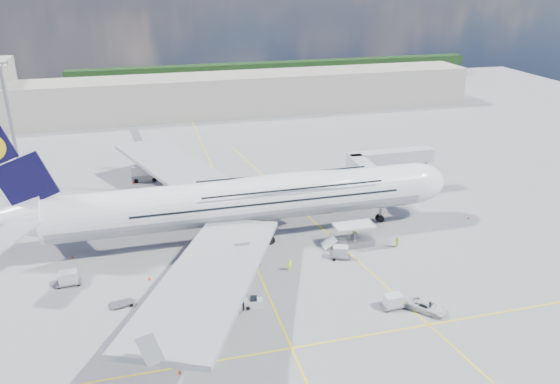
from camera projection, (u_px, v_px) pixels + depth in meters
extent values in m
plane|color=gray|center=(256.00, 266.00, 83.24)|extent=(300.00, 300.00, 0.00)
cube|color=yellow|center=(256.00, 266.00, 83.24)|extent=(0.25, 220.00, 0.01)
cube|color=yellow|center=(292.00, 348.00, 65.35)|extent=(120.00, 0.25, 0.01)
cube|color=yellow|center=(322.00, 228.00, 95.48)|extent=(14.16, 99.06, 0.01)
cylinder|color=white|center=(242.00, 201.00, 89.60)|extent=(62.00, 7.20, 7.20)
cylinder|color=#9EA0A5|center=(242.00, 201.00, 89.66)|extent=(60.76, 7.13, 7.13)
ellipsoid|color=white|center=(289.00, 185.00, 90.73)|extent=(36.00, 6.84, 3.76)
ellipsoid|color=white|center=(413.00, 183.00, 96.90)|extent=(11.52, 7.20, 7.20)
ellipsoid|color=black|center=(430.00, 178.00, 97.44)|extent=(3.84, 4.16, 1.44)
cone|color=white|center=(7.00, 220.00, 80.93)|extent=(10.00, 6.84, 6.84)
cube|color=black|center=(11.00, 163.00, 78.06)|extent=(11.02, 0.46, 14.61)
cube|color=#999EA3|center=(182.00, 171.00, 106.06)|extent=(25.49, 39.15, 3.35)
cube|color=#999EA3|center=(211.00, 275.00, 70.28)|extent=(25.49, 39.15, 3.35)
cylinder|color=#B7BABF|center=(214.00, 194.00, 101.44)|extent=(5.20, 3.50, 3.50)
cylinder|color=#B7BABF|center=(184.00, 177.00, 109.77)|extent=(5.20, 3.50, 3.50)
cylinder|color=#B7BABF|center=(239.00, 258.00, 79.08)|extent=(5.20, 3.50, 3.50)
cylinder|color=#B7BABF|center=(219.00, 303.00, 68.63)|extent=(5.20, 3.50, 3.50)
cylinder|color=gray|center=(380.00, 210.00, 97.24)|extent=(0.44, 0.44, 3.80)
cylinder|color=black|center=(380.00, 218.00, 97.83)|extent=(1.30, 0.90, 1.30)
cylinder|color=gray|center=(243.00, 226.00, 91.35)|extent=(0.56, 0.56, 3.80)
cylinder|color=black|center=(239.00, 226.00, 94.76)|extent=(1.50, 0.90, 1.50)
cube|color=#B7B7BC|center=(363.00, 169.00, 103.07)|extent=(3.00, 10.00, 2.60)
cube|color=#B7B7BC|center=(390.00, 157.00, 109.42)|extent=(18.00, 3.00, 2.60)
cylinder|color=gray|center=(366.00, 180.00, 107.57)|extent=(0.80, 0.80, 7.10)
cylinder|color=black|center=(365.00, 194.00, 108.75)|extent=(0.90, 0.80, 0.90)
cylinder|color=gray|center=(425.00, 170.00, 112.66)|extent=(1.00, 1.00, 7.10)
cube|color=gray|center=(423.00, 184.00, 113.86)|extent=(2.00, 2.00, 0.80)
cylinder|color=#B7B7BC|center=(371.00, 175.00, 99.67)|extent=(3.60, 3.60, 2.80)
cube|color=silver|center=(354.00, 225.00, 88.51)|extent=(6.50, 3.20, 0.35)
cube|color=gray|center=(353.00, 242.00, 89.63)|extent=(6.50, 3.20, 1.10)
cube|color=gray|center=(353.00, 233.00, 89.06)|extent=(0.22, 1.99, 3.00)
cylinder|color=black|center=(341.00, 248.00, 88.02)|extent=(0.70, 0.30, 0.70)
cube|color=silver|center=(329.00, 242.00, 88.47)|extent=(2.16, 2.60, 1.60)
cylinder|color=gray|center=(12.00, 128.00, 109.31)|extent=(0.70, 0.70, 25.00)
cube|color=#B2AD9E|center=(188.00, 97.00, 165.93)|extent=(180.00, 16.00, 12.00)
cube|color=#193814|center=(278.00, 72.00, 216.36)|extent=(160.00, 6.00, 8.00)
cube|color=gray|center=(122.00, 303.00, 73.49)|extent=(3.39, 2.30, 0.19)
cylinder|color=black|center=(112.00, 308.00, 72.69)|extent=(0.45, 0.19, 0.45)
cylinder|color=black|center=(131.00, 300.00, 74.39)|extent=(0.45, 0.19, 0.45)
cube|color=gray|center=(180.00, 289.00, 76.75)|extent=(3.12, 2.32, 0.17)
cylinder|color=black|center=(172.00, 293.00, 76.03)|extent=(0.41, 0.17, 0.41)
cylinder|color=black|center=(188.00, 287.00, 77.55)|extent=(0.41, 0.17, 0.41)
cube|color=silver|center=(180.00, 285.00, 76.46)|extent=(2.39, 1.99, 1.39)
cube|color=gray|center=(205.00, 326.00, 68.81)|extent=(3.59, 2.50, 0.20)
cylinder|color=black|center=(195.00, 331.00, 67.97)|extent=(0.48, 0.20, 0.48)
cylinder|color=black|center=(215.00, 322.00, 69.75)|extent=(0.48, 0.20, 0.48)
cube|color=silver|center=(205.00, 320.00, 68.48)|extent=(2.72, 2.18, 1.63)
cube|color=gray|center=(69.00, 282.00, 78.27)|extent=(3.50, 2.00, 0.20)
cylinder|color=black|center=(59.00, 287.00, 77.39)|extent=(0.50, 0.20, 0.50)
cylinder|color=black|center=(79.00, 280.00, 79.25)|extent=(0.50, 0.20, 0.50)
cube|color=silver|center=(68.00, 277.00, 77.92)|extent=(2.59, 1.84, 1.70)
cube|color=gray|center=(393.00, 306.00, 72.95)|extent=(3.23, 1.83, 0.19)
cylinder|color=black|center=(386.00, 310.00, 72.14)|extent=(0.46, 0.19, 0.46)
cylinder|color=black|center=(399.00, 303.00, 73.86)|extent=(0.46, 0.19, 0.46)
cube|color=silver|center=(393.00, 300.00, 72.63)|extent=(2.38, 1.68, 1.58)
cube|color=gray|center=(340.00, 256.00, 85.52)|extent=(3.59, 2.77, 0.19)
cylinder|color=black|center=(334.00, 260.00, 84.70)|extent=(0.47, 0.19, 0.47)
cylinder|color=black|center=(346.00, 254.00, 86.44)|extent=(0.47, 0.19, 0.47)
cube|color=silver|center=(340.00, 251.00, 85.19)|extent=(2.76, 2.35, 1.59)
cube|color=silver|center=(254.00, 303.00, 73.03)|extent=(2.63, 1.55, 1.15)
cube|color=black|center=(254.00, 299.00, 72.77)|extent=(1.05, 1.19, 0.44)
cylinder|color=black|center=(248.00, 308.00, 72.52)|extent=(0.56, 0.22, 0.56)
cylinder|color=black|center=(259.00, 302.00, 73.80)|extent=(0.56, 0.22, 0.56)
cube|color=gray|center=(194.00, 200.00, 104.50)|extent=(6.55, 3.42, 1.92)
cube|color=silver|center=(190.00, 192.00, 103.65)|extent=(4.97, 3.21, 2.11)
cube|color=silver|center=(206.00, 195.00, 104.74)|extent=(2.10, 2.49, 1.53)
cube|color=black|center=(210.00, 194.00, 104.83)|extent=(0.50, 1.91, 0.86)
cylinder|color=black|center=(206.00, 204.00, 104.18)|extent=(1.05, 0.34, 1.05)
cylinder|color=black|center=(183.00, 201.00, 105.16)|extent=(1.05, 0.34, 1.05)
cube|color=#E1440B|center=(190.00, 195.00, 103.91)|extent=(5.02, 3.26, 0.48)
cube|color=gray|center=(145.00, 177.00, 116.46)|extent=(5.72, 2.53, 1.71)
cube|color=silver|center=(142.00, 170.00, 115.70)|extent=(4.28, 2.49, 1.88)
cube|color=silver|center=(155.00, 173.00, 116.67)|extent=(1.71, 2.09, 1.37)
cube|color=black|center=(158.00, 172.00, 116.75)|extent=(0.28, 1.72, 0.77)
cylinder|color=black|center=(155.00, 180.00, 116.17)|extent=(0.94, 0.30, 0.94)
cylinder|color=black|center=(136.00, 178.00, 117.04)|extent=(0.94, 0.30, 0.94)
imported|color=silver|center=(427.00, 307.00, 72.13)|extent=(5.27, 5.51, 1.45)
imported|color=#E6FE1A|center=(413.00, 199.00, 105.34)|extent=(0.74, 0.63, 1.71)
imported|color=#A3F81A|center=(397.00, 242.00, 88.59)|extent=(1.02, 1.11, 1.83)
imported|color=#E6FF1A|center=(193.00, 268.00, 81.34)|extent=(0.42, 0.96, 1.62)
imported|color=#C2FF1A|center=(357.00, 229.00, 93.56)|extent=(0.79, 0.90, 1.55)
imported|color=#DAFF1A|center=(290.00, 265.00, 81.83)|extent=(1.29, 1.03, 1.75)
cone|color=#E1440B|center=(468.00, 218.00, 98.97)|extent=(0.40, 0.40, 0.51)
cube|color=#E1440B|center=(468.00, 219.00, 99.06)|extent=(0.34, 0.34, 0.03)
cone|color=#E1440B|center=(188.00, 203.00, 105.14)|extent=(0.41, 0.41, 0.53)
cube|color=#E1440B|center=(188.00, 204.00, 105.23)|extent=(0.36, 0.36, 0.03)
cone|color=#E1440B|center=(134.00, 183.00, 114.94)|extent=(0.49, 0.49, 0.62)
cube|color=#E1440B|center=(134.00, 184.00, 115.05)|extent=(0.42, 0.42, 0.03)
cone|color=#E1440B|center=(149.00, 278.00, 79.56)|extent=(0.47, 0.47, 0.60)
cube|color=#E1440B|center=(149.00, 280.00, 79.66)|extent=(0.41, 0.41, 0.03)
cone|color=#E1440B|center=(179.00, 372.00, 61.20)|extent=(0.39, 0.39, 0.49)
cube|color=#E1440B|center=(179.00, 373.00, 61.29)|extent=(0.33, 0.33, 0.03)
cone|color=#E1440B|center=(72.00, 257.00, 85.56)|extent=(0.38, 0.38, 0.48)
cube|color=#E1440B|center=(73.00, 258.00, 85.64)|extent=(0.32, 0.32, 0.03)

